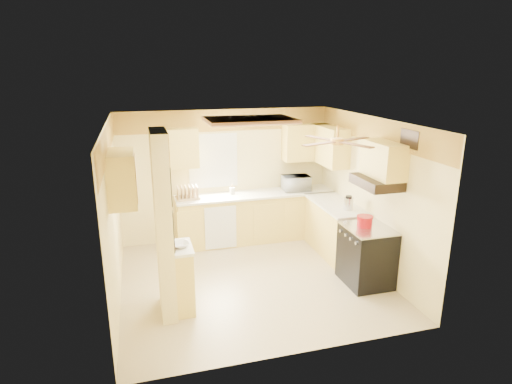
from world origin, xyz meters
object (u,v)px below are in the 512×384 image
object	(u,v)px
stove	(366,255)
microwave	(296,183)
bowl	(180,245)
dutch_oven	(365,221)
kettle	(348,203)

from	to	relation	value
stove	microwave	world-z (taller)	microwave
bowl	stove	bearing A→B (deg)	0.42
dutch_oven	microwave	bearing A→B (deg)	98.98
microwave	kettle	size ratio (longest dim) A/B	2.15
dutch_oven	kettle	distance (m)	0.72
stove	kettle	world-z (taller)	kettle
microwave	bowl	world-z (taller)	microwave
stove	dutch_oven	distance (m)	0.54
kettle	bowl	bearing A→B (deg)	-164.38
dutch_oven	kettle	bearing A→B (deg)	82.61
microwave	kettle	xyz separation A→B (m)	(0.42, -1.35, -0.03)
stove	microwave	distance (m)	2.26
bowl	kettle	distance (m)	2.99
stove	dutch_oven	size ratio (longest dim) A/B	3.70
bowl	microwave	bearing A→B (deg)	41.30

